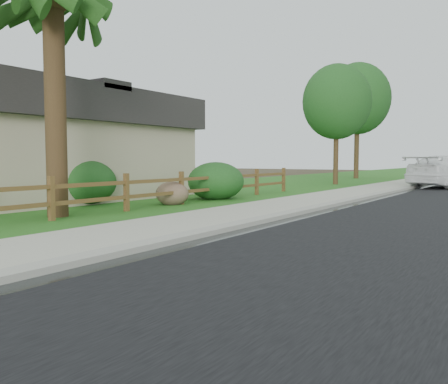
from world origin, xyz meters
The scene contains 11 objects.
ground centered at (0.00, 0.00, 0.00)m, with size 120.00×120.00×0.00m, color #3C3220.
sidewalk centered at (-0.90, 35.00, 0.05)m, with size 2.20×90.00×0.10m, color #ADA997.
grass_strip centered at (-2.80, 35.00, 0.03)m, with size 1.60×90.00×0.06m, color #235E1B.
lawn_near centered at (-8.00, 35.00, 0.02)m, with size 9.00×90.00×0.04m, color #235E1B.
ranch_fence centered at (-3.60, 6.40, 0.62)m, with size 0.12×16.92×1.10m.
house centered at (-11.00, 7.00, 2.08)m, with size 10.60×9.60×4.05m.
boulder centered at (-3.90, 7.50, 0.39)m, with size 1.16×0.87×0.77m, color brown.
shrub_c centered at (-6.38, 6.09, 0.74)m, with size 2.05×2.05×1.48m, color #183F16.
shrub_d centered at (-3.90, 9.94, 0.69)m, with size 2.03×2.03×1.38m, color #183F16.
tree_near_left centered at (-3.90, 22.04, 4.71)m, with size 3.87×3.87×6.85m.
tree_mid_left centered at (-5.59, 30.91, 5.93)m, with size 4.80×4.80×8.59m.
Camera 1 is at (5.77, -4.08, 1.49)m, focal length 38.00 mm.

